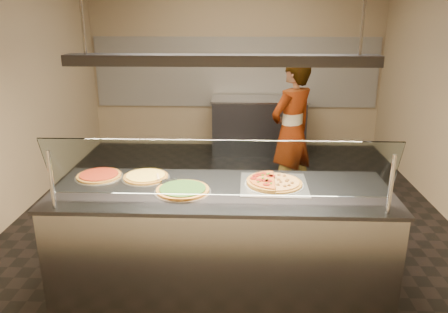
{
  "coord_description": "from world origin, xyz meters",
  "views": [
    {
      "loc": [
        0.09,
        -4.66,
        2.28
      ],
      "look_at": [
        -0.06,
        -0.85,
        1.02
      ],
      "focal_mm": 35.0,
      "sensor_mm": 36.0,
      "label": 1
    }
  ],
  "objects_px": {
    "pizza_tomato": "(99,175)",
    "pizza_spatula": "(163,179)",
    "perforated_tray": "(274,184)",
    "half_pizza_sausage": "(287,182)",
    "half_pizza_pepperoni": "(261,181)",
    "serving_counter": "(221,241)",
    "worker": "(292,132)",
    "sneeze_guard": "(219,169)",
    "heat_lamp_housing": "(221,60)",
    "pizza_spinach": "(183,190)",
    "pizza_cheese": "(146,176)",
    "prep_table": "(258,125)"
  },
  "relations": [
    {
      "from": "pizza_tomato",
      "to": "pizza_spatula",
      "type": "xyz_separation_m",
      "value": [
        0.57,
        -0.1,
        0.01
      ]
    },
    {
      "from": "perforated_tray",
      "to": "pizza_tomato",
      "type": "height_order",
      "value": "pizza_tomato"
    },
    {
      "from": "half_pizza_sausage",
      "to": "pizza_tomato",
      "type": "height_order",
      "value": "half_pizza_sausage"
    },
    {
      "from": "half_pizza_pepperoni",
      "to": "serving_counter",
      "type": "bearing_deg",
      "value": -160.62
    },
    {
      "from": "perforated_tray",
      "to": "half_pizza_pepperoni",
      "type": "xyz_separation_m",
      "value": [
        -0.11,
        0.0,
        0.03
      ]
    },
    {
      "from": "worker",
      "to": "pizza_spatula",
      "type": "bearing_deg",
      "value": 12.71
    },
    {
      "from": "sneeze_guard",
      "to": "perforated_tray",
      "type": "height_order",
      "value": "sneeze_guard"
    },
    {
      "from": "sneeze_guard",
      "to": "heat_lamp_housing",
      "type": "xyz_separation_m",
      "value": [
        0.0,
        0.34,
        0.72
      ]
    },
    {
      "from": "pizza_spinach",
      "to": "pizza_cheese",
      "type": "height_order",
      "value": "pizza_spinach"
    },
    {
      "from": "half_pizza_pepperoni",
      "to": "pizza_spinach",
      "type": "xyz_separation_m",
      "value": [
        -0.62,
        -0.17,
        -0.02
      ]
    },
    {
      "from": "serving_counter",
      "to": "heat_lamp_housing",
      "type": "relative_size",
      "value": 1.19
    },
    {
      "from": "prep_table",
      "to": "half_pizza_sausage",
      "type": "bearing_deg",
      "value": -88.69
    },
    {
      "from": "sneeze_guard",
      "to": "heat_lamp_housing",
      "type": "distance_m",
      "value": 0.8
    },
    {
      "from": "pizza_spinach",
      "to": "worker",
      "type": "height_order",
      "value": "worker"
    },
    {
      "from": "sneeze_guard",
      "to": "worker",
      "type": "bearing_deg",
      "value": 71.39
    },
    {
      "from": "pizza_spatula",
      "to": "prep_table",
      "type": "relative_size",
      "value": 0.14
    },
    {
      "from": "serving_counter",
      "to": "heat_lamp_housing",
      "type": "height_order",
      "value": "heat_lamp_housing"
    },
    {
      "from": "pizza_tomato",
      "to": "pizza_spatula",
      "type": "bearing_deg",
      "value": -9.48
    },
    {
      "from": "serving_counter",
      "to": "pizza_spatula",
      "type": "bearing_deg",
      "value": 163.56
    },
    {
      "from": "sneeze_guard",
      "to": "serving_counter",
      "type": "bearing_deg",
      "value": 90.0
    },
    {
      "from": "serving_counter",
      "to": "pizza_spatula",
      "type": "relative_size",
      "value": 12.12
    },
    {
      "from": "half_pizza_pepperoni",
      "to": "heat_lamp_housing",
      "type": "xyz_separation_m",
      "value": [
        -0.32,
        -0.11,
        0.99
      ]
    },
    {
      "from": "half_pizza_sausage",
      "to": "worker",
      "type": "relative_size",
      "value": 0.26
    },
    {
      "from": "serving_counter",
      "to": "half_pizza_pepperoni",
      "type": "distance_m",
      "value": 0.6
    },
    {
      "from": "sneeze_guard",
      "to": "prep_table",
      "type": "relative_size",
      "value": 1.58
    },
    {
      "from": "sneeze_guard",
      "to": "pizza_spatula",
      "type": "xyz_separation_m",
      "value": [
        -0.5,
        0.49,
        -0.27
      ]
    },
    {
      "from": "serving_counter",
      "to": "pizza_cheese",
      "type": "bearing_deg",
      "value": 160.53
    },
    {
      "from": "half_pizza_pepperoni",
      "to": "half_pizza_sausage",
      "type": "xyz_separation_m",
      "value": [
        0.22,
        -0.0,
        -0.01
      ]
    },
    {
      "from": "perforated_tray",
      "to": "pizza_spinach",
      "type": "bearing_deg",
      "value": -167.04
    },
    {
      "from": "pizza_cheese",
      "to": "prep_table",
      "type": "xyz_separation_m",
      "value": [
        1.11,
        3.74,
        -0.48
      ]
    },
    {
      "from": "serving_counter",
      "to": "sneeze_guard",
      "type": "xyz_separation_m",
      "value": [
        -0.0,
        -0.34,
        0.76
      ]
    },
    {
      "from": "half_pizza_sausage",
      "to": "worker",
      "type": "distance_m",
      "value": 1.86
    },
    {
      "from": "pizza_spinach",
      "to": "pizza_tomato",
      "type": "height_order",
      "value": "pizza_spinach"
    },
    {
      "from": "pizza_spinach",
      "to": "heat_lamp_housing",
      "type": "relative_size",
      "value": 0.2
    },
    {
      "from": "heat_lamp_housing",
      "to": "half_pizza_sausage",
      "type": "bearing_deg",
      "value": 11.64
    },
    {
      "from": "half_pizza_pepperoni",
      "to": "pizza_cheese",
      "type": "height_order",
      "value": "half_pizza_pepperoni"
    },
    {
      "from": "heat_lamp_housing",
      "to": "sneeze_guard",
      "type": "bearing_deg",
      "value": -90.0
    },
    {
      "from": "heat_lamp_housing",
      "to": "perforated_tray",
      "type": "bearing_deg",
      "value": 14.57
    },
    {
      "from": "heat_lamp_housing",
      "to": "prep_table",
      "type": "bearing_deg",
      "value": 83.53
    },
    {
      "from": "pizza_tomato",
      "to": "heat_lamp_housing",
      "type": "height_order",
      "value": "heat_lamp_housing"
    },
    {
      "from": "half_pizza_pepperoni",
      "to": "pizza_spatula",
      "type": "xyz_separation_m",
      "value": [
        -0.82,
        0.03,
        -0.01
      ]
    },
    {
      "from": "sneeze_guard",
      "to": "half_pizza_sausage",
      "type": "distance_m",
      "value": 0.75
    },
    {
      "from": "pizza_tomato",
      "to": "worker",
      "type": "height_order",
      "value": "worker"
    },
    {
      "from": "perforated_tray",
      "to": "prep_table",
      "type": "xyz_separation_m",
      "value": [
        0.02,
        3.86,
        -0.47
      ]
    },
    {
      "from": "half_pizza_pepperoni",
      "to": "heat_lamp_housing",
      "type": "distance_m",
      "value": 1.04
    },
    {
      "from": "half_pizza_pepperoni",
      "to": "pizza_spatula",
      "type": "height_order",
      "value": "half_pizza_pepperoni"
    },
    {
      "from": "pizza_spatula",
      "to": "pizza_cheese",
      "type": "bearing_deg",
      "value": 152.03
    },
    {
      "from": "pizza_cheese",
      "to": "pizza_spatula",
      "type": "relative_size",
      "value": 1.82
    },
    {
      "from": "half_pizza_pepperoni",
      "to": "prep_table",
      "type": "xyz_separation_m",
      "value": [
        0.13,
        3.86,
        -0.5
      ]
    },
    {
      "from": "serving_counter",
      "to": "heat_lamp_housing",
      "type": "bearing_deg",
      "value": 0.0
    }
  ]
}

